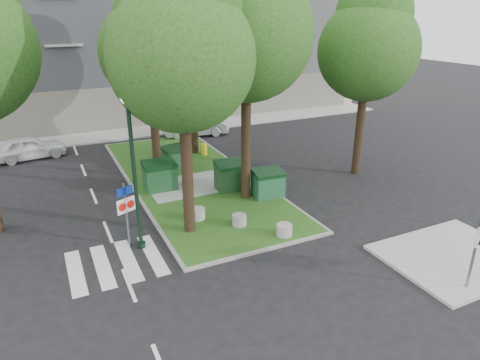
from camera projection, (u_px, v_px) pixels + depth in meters
ground at (251, 253)px, 15.82m from camera, size 120.00×120.00×0.00m
median_island at (191, 179)px, 22.70m from camera, size 6.00×16.00×0.12m
median_kerb at (191, 179)px, 22.71m from camera, size 6.30×16.30×0.10m
sidewalk_corner at (455, 257)px, 15.48m from camera, size 5.00×4.00×0.12m
building_sidewalk at (137, 132)px, 31.30m from camera, size 42.00×3.00×0.12m
zebra_crossing at (141, 257)px, 15.57m from camera, size 5.00×3.00×0.01m
apartment_building at (107, 15)px, 34.65m from camera, size 41.00×12.00×16.00m
tree_median_near_left at (183, 43)px, 14.70m from camera, size 5.20×5.20×10.53m
tree_median_near_right at (248, 21)px, 17.53m from camera, size 5.60×5.60×11.46m
tree_median_mid at (150, 42)px, 20.47m from camera, size 4.80×4.80×9.99m
tree_median_far at (191, 11)px, 23.77m from camera, size 5.80×5.80×11.93m
tree_street_right at (370, 41)px, 21.13m from camera, size 5.00×5.00×10.06m
dumpster_a at (160, 176)px, 20.98m from camera, size 1.58×1.11×1.47m
dumpster_b at (176, 158)px, 23.73m from camera, size 1.61×1.28×1.33m
dumpster_c at (232, 175)px, 21.00m from camera, size 1.63×1.19×1.46m
dumpster_d at (268, 183)px, 20.20m from camera, size 1.52×1.12×1.35m
bollard_left at (198, 214)px, 18.14m from camera, size 0.64×0.64×0.46m
bollard_right at (284, 230)px, 16.81m from camera, size 0.63×0.63×0.45m
bollard_mid at (239, 220)px, 17.61m from camera, size 0.61×0.61×0.43m
litter_bin at (204, 149)px, 26.21m from camera, size 0.38×0.38×0.66m
street_lamp at (132, 154)px, 14.86m from camera, size 0.47×0.47×5.92m
traffic_sign_pole at (126, 206)px, 15.78m from camera, size 0.72×0.35×2.56m
car_white at (29, 147)px, 25.69m from camera, size 4.30×2.16×1.40m
car_silver at (195, 126)px, 30.38m from camera, size 4.70×2.01×1.51m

